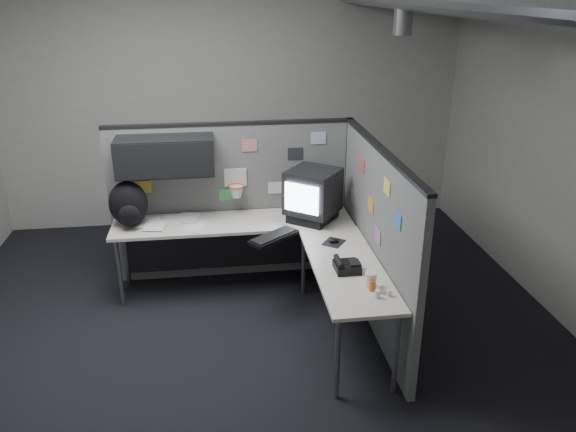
{
  "coord_description": "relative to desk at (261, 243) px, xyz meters",
  "views": [
    {
      "loc": [
        -0.24,
        -4.05,
        2.84
      ],
      "look_at": [
        0.35,
        0.35,
        1.01
      ],
      "focal_mm": 35.0,
      "sensor_mm": 36.0,
      "label": 1
    }
  ],
  "objects": [
    {
      "name": "room",
      "position": [
        0.41,
        -0.7,
        1.48
      ],
      "size": [
        5.62,
        5.62,
        3.22
      ],
      "color": "black",
      "rests_on": "ground"
    },
    {
      "name": "partition_back",
      "position": [
        -0.4,
        0.53,
        0.38
      ],
      "size": [
        2.44,
        0.42,
        1.63
      ],
      "color": "slate",
      "rests_on": "ground"
    },
    {
      "name": "partition_right",
      "position": [
        0.95,
        -0.49,
        0.21
      ],
      "size": [
        0.07,
        2.23,
        1.63
      ],
      "color": "slate",
      "rests_on": "ground"
    },
    {
      "name": "desk",
      "position": [
        0.0,
        0.0,
        0.0
      ],
      "size": [
        2.31,
        2.11,
        0.73
      ],
      "color": "beige",
      "rests_on": "ground"
    },
    {
      "name": "monitor",
      "position": [
        0.52,
        0.22,
        0.38
      ],
      "size": [
        0.62,
        0.62,
        0.5
      ],
      "rotation": [
        0.0,
        0.0,
        0.14
      ],
      "color": "black",
      "rests_on": "desk"
    },
    {
      "name": "keyboard",
      "position": [
        0.1,
        -0.19,
        0.14
      ],
      "size": [
        0.49,
        0.44,
        0.04
      ],
      "rotation": [
        0.0,
        0.0,
        -0.11
      ],
      "color": "black",
      "rests_on": "desk"
    },
    {
      "name": "mouse",
      "position": [
        0.62,
        -0.34,
        0.13
      ],
      "size": [
        0.24,
        0.25,
        0.04
      ],
      "rotation": [
        0.0,
        0.0,
        0.16
      ],
      "color": "black",
      "rests_on": "desk"
    },
    {
      "name": "phone",
      "position": [
        0.61,
        -0.86,
        0.15
      ],
      "size": [
        0.2,
        0.22,
        0.1
      ],
      "rotation": [
        0.0,
        0.0,
        -0.16
      ],
      "color": "black",
      "rests_on": "desk"
    },
    {
      "name": "bottles",
      "position": [
        0.76,
        -1.26,
        0.15
      ],
      "size": [
        0.15,
        0.16,
        0.08
      ],
      "rotation": [
        0.0,
        0.0,
        0.37
      ],
      "color": "silver",
      "rests_on": "desk"
    },
    {
      "name": "cup",
      "position": [
        0.73,
        -1.15,
        0.18
      ],
      "size": [
        0.11,
        0.11,
        0.12
      ],
      "primitive_type": "cylinder",
      "rotation": [
        0.0,
        0.0,
        0.38
      ],
      "color": "white",
      "rests_on": "desk"
    },
    {
      "name": "papers",
      "position": [
        -0.83,
        0.32,
        0.12
      ],
      "size": [
        0.68,
        0.49,
        0.01
      ],
      "rotation": [
        0.0,
        0.0,
        -0.16
      ],
      "color": "white",
      "rests_on": "desk"
    },
    {
      "name": "backpack",
      "position": [
        -1.21,
        0.29,
        0.33
      ],
      "size": [
        0.4,
        0.38,
        0.44
      ],
      "rotation": [
        0.0,
        0.0,
        -0.2
      ],
      "color": "black",
      "rests_on": "desk"
    }
  ]
}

